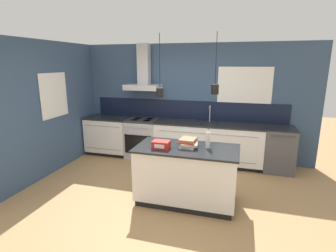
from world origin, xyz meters
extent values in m
plane|color=#A87F51|center=(0.00, 0.00, 0.00)|extent=(16.00, 16.00, 0.00)
cube|color=#354C6B|center=(0.00, 2.03, 1.30)|extent=(5.60, 0.06, 2.60)
cube|color=black|center=(0.00, 1.99, 1.12)|extent=(4.42, 0.02, 0.43)
cube|color=white|center=(1.25, 1.99, 1.62)|extent=(1.12, 0.01, 0.96)
cube|color=black|center=(1.25, 1.99, 1.62)|extent=(1.04, 0.01, 0.88)
cube|color=#B5B5BA|center=(-0.97, 1.77, 1.64)|extent=(0.80, 0.46, 0.12)
cube|color=#B5B5BA|center=(-0.97, 1.86, 2.15)|extent=(0.26, 0.20, 0.90)
cylinder|color=black|center=(0.02, -0.06, 2.21)|extent=(0.01, 0.01, 0.79)
cylinder|color=black|center=(0.02, -0.06, 1.74)|extent=(0.11, 0.11, 0.14)
sphere|color=#F9D18C|center=(0.02, -0.06, 1.74)|extent=(0.06, 0.06, 0.06)
cylinder|color=black|center=(0.84, -0.07, 2.24)|extent=(0.01, 0.01, 0.71)
cylinder|color=black|center=(0.84, -0.07, 1.82)|extent=(0.11, 0.11, 0.14)
sphere|color=#F9D18C|center=(0.84, -0.07, 1.82)|extent=(0.06, 0.06, 0.06)
cube|color=#354C6B|center=(-2.43, 0.70, 1.30)|extent=(0.06, 3.80, 2.60)
cube|color=white|center=(-2.39, 0.55, 1.55)|extent=(0.01, 0.76, 0.88)
cube|color=black|center=(-2.39, 0.55, 1.55)|extent=(0.01, 0.68, 0.80)
cube|color=black|center=(-1.85, 1.72, 0.04)|extent=(0.99, 0.56, 0.09)
cube|color=white|center=(-1.85, 1.69, 0.48)|extent=(1.02, 0.62, 0.79)
cube|color=gray|center=(-1.85, 1.38, 0.76)|extent=(0.90, 0.01, 0.01)
cube|color=gray|center=(-1.85, 1.38, 0.21)|extent=(0.90, 0.01, 0.01)
cube|color=black|center=(-1.85, 1.69, 0.90)|extent=(1.05, 0.64, 0.03)
cube|color=black|center=(0.55, 1.72, 0.04)|extent=(2.24, 0.56, 0.09)
cube|color=white|center=(0.55, 1.69, 0.48)|extent=(2.31, 0.62, 0.79)
cube|color=gray|center=(0.55, 1.38, 0.76)|extent=(2.03, 0.01, 0.01)
cube|color=gray|center=(0.55, 1.38, 0.21)|extent=(2.03, 0.01, 0.01)
cube|color=black|center=(0.55, 1.69, 0.90)|extent=(2.33, 0.64, 0.03)
cube|color=#262628|center=(0.55, 1.74, 0.91)|extent=(0.48, 0.34, 0.01)
cylinder|color=#B5B5BA|center=(0.55, 1.87, 1.08)|extent=(0.02, 0.02, 0.35)
sphere|color=#B5B5BA|center=(0.55, 1.87, 1.26)|extent=(0.03, 0.03, 0.03)
cylinder|color=#B5B5BA|center=(0.55, 1.81, 1.24)|extent=(0.02, 0.12, 0.02)
cube|color=#B5B5BA|center=(-0.97, 1.69, 0.43)|extent=(0.73, 0.62, 0.87)
cube|color=black|center=(-0.97, 1.37, 0.40)|extent=(0.62, 0.02, 0.44)
cylinder|color=#B5B5BA|center=(-0.97, 1.35, 0.63)|extent=(0.54, 0.02, 0.02)
cube|color=#B5B5BA|center=(-0.97, 1.37, 0.82)|extent=(0.62, 0.02, 0.07)
cube|color=#2D2D30|center=(-0.97, 1.69, 0.89)|extent=(0.73, 0.60, 0.04)
cylinder|color=black|center=(-1.11, 1.80, 0.91)|extent=(0.17, 0.17, 0.00)
cylinder|color=black|center=(-0.82, 1.80, 0.91)|extent=(0.17, 0.17, 0.00)
cylinder|color=black|center=(-1.11, 1.58, 0.91)|extent=(0.17, 0.17, 0.00)
cylinder|color=black|center=(-0.82, 1.58, 0.91)|extent=(0.17, 0.17, 0.00)
cube|color=#4C4C51|center=(2.01, 1.69, 0.45)|extent=(0.59, 0.62, 0.89)
cube|color=black|center=(2.01, 1.69, 0.90)|extent=(0.59, 0.62, 0.02)
cylinder|color=#4C4C51|center=(2.01, 1.36, 0.82)|extent=(0.44, 0.02, 0.02)
cube|color=black|center=(0.44, -0.05, 0.04)|extent=(1.47, 0.74, 0.09)
cube|color=white|center=(0.44, -0.05, 0.48)|extent=(1.54, 0.77, 0.79)
cube|color=black|center=(0.44, -0.05, 0.90)|extent=(1.59, 0.82, 0.03)
cylinder|color=silver|center=(0.76, 0.02, 1.03)|extent=(0.07, 0.07, 0.25)
cylinder|color=silver|center=(0.76, 0.02, 1.19)|extent=(0.03, 0.03, 0.06)
cylinder|color=#262628|center=(0.76, 0.02, 1.22)|extent=(0.03, 0.03, 0.01)
cube|color=silver|center=(0.46, -0.02, 0.93)|extent=(0.22, 0.27, 0.04)
cube|color=beige|center=(0.48, -0.01, 0.97)|extent=(0.29, 0.35, 0.04)
cube|color=#B2332D|center=(0.45, -0.03, 1.00)|extent=(0.27, 0.28, 0.03)
cube|color=olive|center=(0.45, 0.00, 1.03)|extent=(0.25, 0.29, 0.03)
cube|color=red|center=(0.08, -0.20, 0.97)|extent=(0.26, 0.18, 0.12)
cube|color=white|center=(0.08, -0.30, 0.97)|extent=(0.15, 0.01, 0.06)
camera|label=1|loc=(1.22, -3.83, 2.19)|focal=28.00mm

